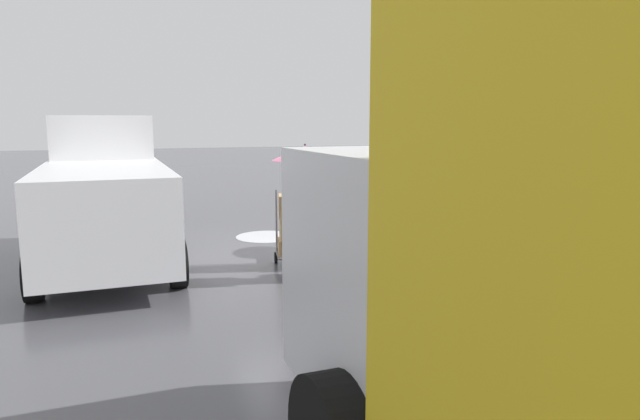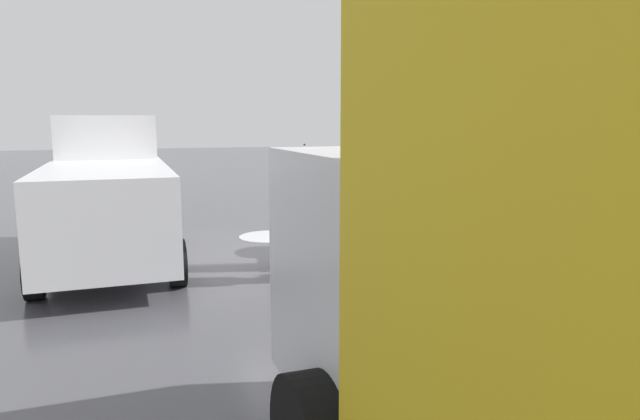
{
  "view_description": "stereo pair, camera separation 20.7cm",
  "coord_description": "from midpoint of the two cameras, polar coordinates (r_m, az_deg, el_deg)",
  "views": [
    {
      "loc": [
        3.16,
        9.65,
        2.48
      ],
      "look_at": [
        0.13,
        1.08,
        1.05
      ],
      "focal_mm": 31.55,
      "sensor_mm": 36.0,
      "label": 1
    },
    {
      "loc": [
        2.97,
        9.72,
        2.48
      ],
      "look_at": [
        0.13,
        1.08,
        1.05
      ],
      "focal_mm": 31.55,
      "sensor_mm": 36.0,
      "label": 2
    }
  ],
  "objects": [
    {
      "name": "ground_plane",
      "position": [
        10.46,
        -0.6,
        -4.77
      ],
      "size": [
        90.0,
        90.0,
        0.0
      ],
      "primitive_type": "plane",
      "color": "#4C4C51"
    },
    {
      "name": "slush_patch_near_cluster",
      "position": [
        10.79,
        13.01,
        -4.56
      ],
      "size": [
        1.72,
        1.72,
        0.01
      ],
      "primitive_type": "cylinder",
      "color": "#ADAFB5",
      "rests_on": "ground"
    },
    {
      "name": "slush_patch_under_van",
      "position": [
        12.34,
        -4.68,
        -2.66
      ],
      "size": [
        1.32,
        1.32,
        0.01
      ],
      "primitive_type": "cylinder",
      "color": "silver",
      "rests_on": "ground"
    },
    {
      "name": "cargo_van_parked_right",
      "position": [
        10.47,
        -20.2,
        1.25
      ],
      "size": [
        2.29,
        5.38,
        2.6
      ],
      "color": "white",
      "rests_on": "ground"
    },
    {
      "name": "shopping_cart_vendor",
      "position": [
        10.07,
        2.42,
        -2.01
      ],
      "size": [
        0.7,
        0.91,
        1.02
      ],
      "color": "#B2B2B7",
      "rests_on": "ground"
    },
    {
      "name": "hand_dolly_boxes",
      "position": [
        9.62,
        -2.34,
        -1.67
      ],
      "size": [
        0.64,
        0.79,
        1.32
      ],
      "color": "#515156",
      "rests_on": "ground"
    },
    {
      "name": "pedestrian_pink_side",
      "position": [
        10.93,
        8.18,
        4.08
      ],
      "size": [
        1.04,
        1.04,
        2.15
      ],
      "color": "black",
      "rests_on": "ground"
    },
    {
      "name": "pedestrian_black_side",
      "position": [
        8.73,
        -0.97,
        2.96
      ],
      "size": [
        1.04,
        1.04,
        2.15
      ],
      "color": "black",
      "rests_on": "ground"
    },
    {
      "name": "street_lamp",
      "position": [
        10.23,
        25.08,
        7.5
      ],
      "size": [
        0.28,
        0.28,
        3.86
      ],
      "color": "#2D2D33",
      "rests_on": "ground"
    }
  ]
}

